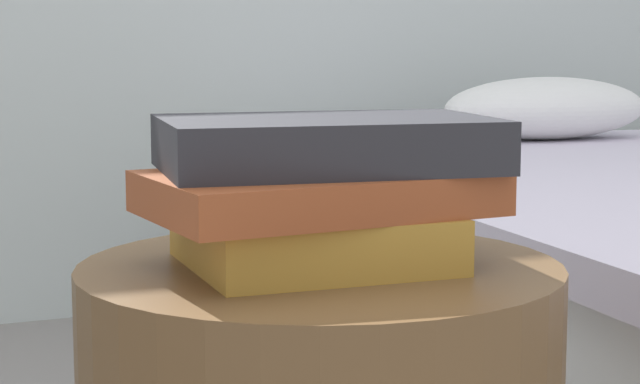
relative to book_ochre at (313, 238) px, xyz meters
The scene contains 3 objects.
book_ochre is the anchor object (origin of this frame).
book_rust 0.04m from the book_ochre, 90.10° to the right, with size 0.30×0.18×0.04m, color #994723.
book_charcoal 0.09m from the book_ochre, ahead, with size 0.30×0.19×0.05m, color #28282D.
Camera 1 is at (-0.39, -0.94, 0.72)m, focal length 63.77 mm.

